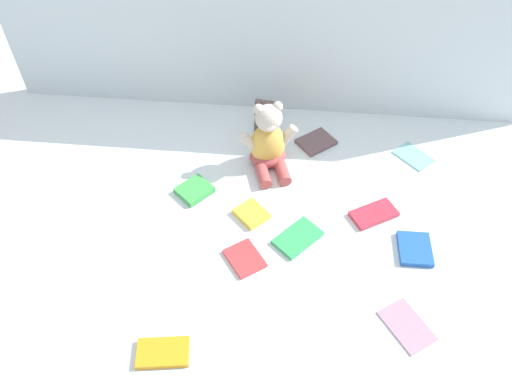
{
  "coord_description": "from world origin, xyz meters",
  "views": [
    {
      "loc": [
        0.1,
        -1.08,
        1.18
      ],
      "look_at": [
        0.01,
        -0.1,
        0.1
      ],
      "focal_mm": 35.45,
      "sensor_mm": 36.0,
      "label": 1
    }
  ],
  "objects": [
    {
      "name": "teddy_bear",
      "position": [
        0.02,
        0.13,
        0.09
      ],
      "size": [
        0.2,
        0.2,
        0.24
      ],
      "rotation": [
        0.0,
        0.0,
        0.3
      ],
      "color": "#E5B24C",
      "rests_on": "ground_plane"
    },
    {
      "name": "book_case_10",
      "position": [
        0.47,
        -0.19,
        0.01
      ],
      "size": [
        0.09,
        0.12,
        0.02
      ],
      "primitive_type": "cube",
      "rotation": [
        0.0,
        0.0,
        3.15
      ],
      "color": "#1F56B3",
      "rests_on": "ground_plane"
    },
    {
      "name": "book_case_0",
      "position": [
        -0.18,
        -0.57,
        0.01
      ],
      "size": [
        0.14,
        0.09,
        0.02
      ],
      "primitive_type": "cube",
      "rotation": [
        0.0,
        0.0,
        4.86
      ],
      "color": "orange",
      "rests_on": "ground_plane"
    },
    {
      "name": "book_case_1",
      "position": [
        0.51,
        0.2,
        0.0
      ],
      "size": [
        0.14,
        0.14,
        0.01
      ],
      "primitive_type": "cube",
      "rotation": [
        0.0,
        0.0,
        3.91
      ],
      "color": "#7BBECA",
      "rests_on": "ground_plane"
    },
    {
      "name": "book_case_9",
      "position": [
        0.14,
        -0.18,
        0.01
      ],
      "size": [
        0.15,
        0.16,
        0.01
      ],
      "primitive_type": "cube",
      "rotation": [
        0.0,
        0.0,
        2.41
      ],
      "color": "#35A35A",
      "rests_on": "ground_plane"
    },
    {
      "name": "ground_plane",
      "position": [
        0.0,
        0.0,
        0.0
      ],
      "size": [
        3.2,
        3.2,
        0.0
      ],
      "primitive_type": "plane",
      "color": "silver"
    },
    {
      "name": "book_case_5",
      "position": [
        -0.01,
        -0.11,
        0.01
      ],
      "size": [
        0.12,
        0.12,
        0.02
      ],
      "primitive_type": "cube",
      "rotation": [
        0.0,
        0.0,
        3.92
      ],
      "color": "yellow",
      "rests_on": "ground_plane"
    },
    {
      "name": "book_case_3",
      "position": [
        -0.19,
        -0.03,
        0.01
      ],
      "size": [
        0.13,
        0.13,
        0.02
      ],
      "primitive_type": "cube",
      "rotation": [
        0.0,
        0.0,
        2.42
      ],
      "color": "green",
      "rests_on": "ground_plane"
    },
    {
      "name": "book_case_2",
      "position": [
        0.42,
        -0.43,
        0.0
      ],
      "size": [
        0.15,
        0.16,
        0.01
      ],
      "primitive_type": "cube",
      "rotation": [
        0.0,
        0.0,
        0.6
      ],
      "color": "#AA8097",
      "rests_on": "ground_plane"
    },
    {
      "name": "book_case_8",
      "position": [
        -0.0,
        0.28,
        0.07
      ],
      "size": [
        0.07,
        0.04,
        0.13
      ],
      "primitive_type": "cube",
      "rotation": [
        -0.11,
        0.0,
        -0.12
      ],
      "color": "brown",
      "rests_on": "ground_plane"
    },
    {
      "name": "book_case_6",
      "position": [
        0.18,
        0.24,
        0.01
      ],
      "size": [
        0.15,
        0.15,
        0.01
      ],
      "primitive_type": "cube",
      "rotation": [
        0.0,
        0.0,
        5.4
      ],
      "color": "#614A4E",
      "rests_on": "ground_plane"
    },
    {
      "name": "book_case_7",
      "position": [
        0.36,
        -0.07,
        0.01
      ],
      "size": [
        0.16,
        0.13,
        0.01
      ],
      "primitive_type": "cube",
      "rotation": [
        0.0,
        0.0,
        5.25
      ],
      "color": "#C42E41",
      "rests_on": "ground_plane"
    },
    {
      "name": "book_case_4",
      "position": [
        -0.01,
        -0.27,
        0.01
      ],
      "size": [
        0.13,
        0.14,
        0.01
      ],
      "primitive_type": "cube",
      "rotation": [
        0.0,
        0.0,
        3.77
      ],
      "color": "#D2393C",
      "rests_on": "ground_plane"
    },
    {
      "name": "backdrop_drape",
      "position": [
        0.0,
        0.43,
        0.34
      ],
      "size": [
        1.85,
        0.03,
        0.67
      ],
      "primitive_type": "cube",
      "color": "silver",
      "rests_on": "ground_plane"
    }
  ]
}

